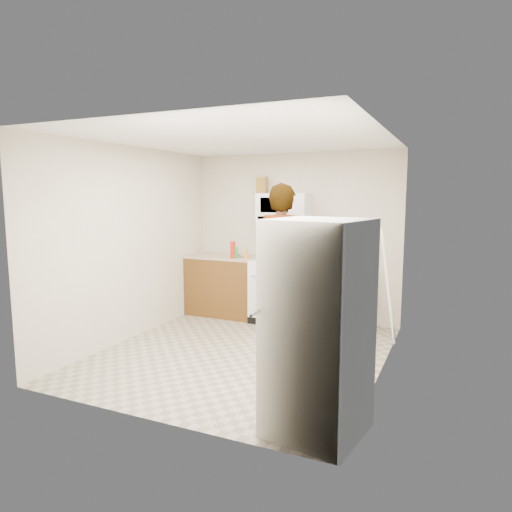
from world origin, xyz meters
The scene contains 20 objects.
floor centered at (0.00, 0.00, 0.00)m, with size 3.60×3.60×0.00m, color gray.
back_wall centered at (0.00, 1.79, 1.25)m, with size 3.20×0.02×2.50m, color beige.
right_wall centered at (1.59, 0.00, 1.25)m, with size 0.02×3.60×2.50m, color beige.
cabinet_left centered at (-1.04, 1.49, 0.45)m, with size 1.12×0.62×0.90m, color #573414.
counter_left centered at (-1.04, 1.49, 0.92)m, with size 1.14×0.64×0.04m, color tan.
cabinet_right centered at (0.68, 1.49, 0.45)m, with size 0.80×0.62×0.90m, color #573414.
counter_right centered at (0.68, 1.49, 0.92)m, with size 0.82×0.64×0.04m, color tan.
gas_range centered at (-0.10, 1.48, 0.49)m, with size 0.76×0.65×1.13m.
microwave centered at (-0.10, 1.61, 1.70)m, with size 0.76×0.38×0.40m, color white.
person centered at (0.18, 0.80, 1.01)m, with size 0.74×0.49×2.03m, color tan.
fridge centered at (1.33, -1.40, 0.85)m, with size 0.70×0.70×1.70m, color silver.
kettle centered at (0.58, 1.63, 1.02)m, with size 0.13×0.13×0.16m, color white.
jug centered at (-0.46, 1.62, 2.02)m, with size 0.14×0.14×0.24m, color brown.
saucepan centered at (-0.30, 1.59, 1.01)m, with size 0.21×0.21×0.11m, color #B3B4B8.
tray centered at (-0.03, 1.32, 0.96)m, with size 0.25×0.16×0.05m, color white.
bottle_spray centered at (-0.79, 1.29, 1.06)m, with size 0.07×0.07×0.25m, color red.
bottle_hot_sauce centered at (-0.55, 1.25, 1.01)m, with size 0.05×0.05×0.14m, color orange.
bottle_green_cap centered at (-0.74, 1.30, 1.02)m, with size 0.05×0.05×0.17m, color #17812F.
pot_lid centered at (-0.77, 1.45, 0.94)m, with size 0.23×0.23×0.01m, color silver.
broom centered at (1.53, 0.93, 0.75)m, with size 0.03×0.03×1.49m, color white.
Camera 1 is at (2.29, -4.74, 1.88)m, focal length 32.00 mm.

